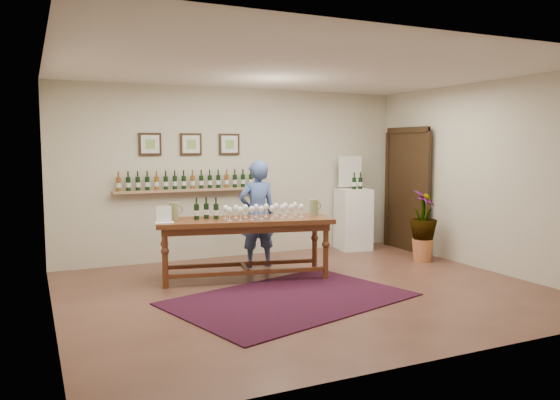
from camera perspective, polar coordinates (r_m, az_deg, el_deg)
name	(u,v)px	position (r m, az deg, el deg)	size (l,w,h in m)	color
ground	(306,291)	(7.12, 2.74, -9.44)	(6.00, 6.00, 0.00)	#523024
room_shell	(365,188)	(9.58, 8.86, 1.22)	(6.00, 6.00, 6.00)	beige
rug	(290,299)	(6.71, 1.09, -10.29)	(2.78, 1.86, 0.01)	#4F0E19
tasting_table	(245,228)	(7.59, -3.71, -2.90)	(2.51, 1.25, 0.85)	#472311
table_glasses	(264,211)	(7.62, -1.71, -1.15)	(1.40, 0.32, 0.19)	white
table_bottles	(206,207)	(7.56, -7.71, -0.73)	(0.31, 0.18, 0.33)	black
pitcher_left	(174,211)	(7.49, -11.04, -1.19)	(0.15, 0.15, 0.24)	olive
pitcher_right	(314,208)	(7.89, 3.59, -0.79)	(0.15, 0.15, 0.23)	olive
menu_card	(164,214)	(7.31, -12.05, -1.46)	(0.24, 0.18, 0.22)	silver
display_pedestal	(353,219)	(9.87, 7.65, -2.00)	(0.54, 0.54, 1.09)	white
pedestal_bottles	(357,181)	(9.75, 8.08, 1.99)	(0.30, 0.08, 0.30)	black
info_sign	(350,172)	(9.91, 7.33, 2.96)	(0.44, 0.02, 0.61)	silver
potted_plant	(423,226)	(9.04, 14.74, -2.62)	(0.74, 0.74, 0.99)	#BB6C3E
person	(257,214)	(8.35, -2.40, -1.47)	(0.60, 0.39, 1.63)	#3B538D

